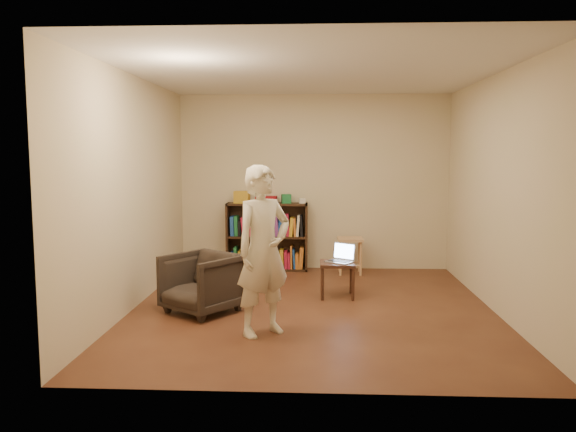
{
  "coord_description": "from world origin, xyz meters",
  "views": [
    {
      "loc": [
        0.03,
        -6.16,
        1.73
      ],
      "look_at": [
        -0.29,
        0.35,
        1.0
      ],
      "focal_mm": 35.0,
      "sensor_mm": 36.0,
      "label": 1
    }
  ],
  "objects_px": {
    "bookshelf": "(267,240)",
    "laptop": "(341,257)",
    "stool": "(350,245)",
    "person": "(263,251)",
    "armchair": "(202,283)",
    "side_table": "(337,268)"
  },
  "relations": [
    {
      "from": "laptop",
      "to": "person",
      "type": "bearing_deg",
      "value": -85.03
    },
    {
      "from": "bookshelf",
      "to": "stool",
      "type": "bearing_deg",
      "value": -10.84
    },
    {
      "from": "bookshelf",
      "to": "person",
      "type": "height_order",
      "value": "person"
    },
    {
      "from": "bookshelf",
      "to": "side_table",
      "type": "distance_m",
      "value": 1.85
    },
    {
      "from": "bookshelf",
      "to": "stool",
      "type": "xyz_separation_m",
      "value": [
        1.22,
        -0.23,
        -0.02
      ]
    },
    {
      "from": "laptop",
      "to": "person",
      "type": "height_order",
      "value": "person"
    },
    {
      "from": "armchair",
      "to": "side_table",
      "type": "height_order",
      "value": "armchair"
    },
    {
      "from": "side_table",
      "to": "person",
      "type": "height_order",
      "value": "person"
    },
    {
      "from": "stool",
      "to": "person",
      "type": "xyz_separation_m",
      "value": [
        -0.99,
        -2.78,
        0.39
      ]
    },
    {
      "from": "armchair",
      "to": "person",
      "type": "relative_size",
      "value": 0.44
    },
    {
      "from": "armchair",
      "to": "laptop",
      "type": "relative_size",
      "value": 1.85
    },
    {
      "from": "side_table",
      "to": "person",
      "type": "relative_size",
      "value": 0.26
    },
    {
      "from": "bookshelf",
      "to": "side_table",
      "type": "xyz_separation_m",
      "value": [
        0.99,
        -1.57,
        -0.09
      ]
    },
    {
      "from": "stool",
      "to": "armchair",
      "type": "height_order",
      "value": "armchair"
    },
    {
      "from": "person",
      "to": "bookshelf",
      "type": "bearing_deg",
      "value": 54.02
    },
    {
      "from": "bookshelf",
      "to": "armchair",
      "type": "relative_size",
      "value": 1.68
    },
    {
      "from": "bookshelf",
      "to": "armchair",
      "type": "height_order",
      "value": "bookshelf"
    },
    {
      "from": "bookshelf",
      "to": "laptop",
      "type": "xyz_separation_m",
      "value": [
        1.03,
        -1.54,
        0.04
      ]
    },
    {
      "from": "armchair",
      "to": "side_table",
      "type": "distance_m",
      "value": 1.68
    },
    {
      "from": "armchair",
      "to": "side_table",
      "type": "relative_size",
      "value": 1.68
    },
    {
      "from": "stool",
      "to": "person",
      "type": "height_order",
      "value": "person"
    },
    {
      "from": "bookshelf",
      "to": "person",
      "type": "relative_size",
      "value": 0.74
    }
  ]
}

